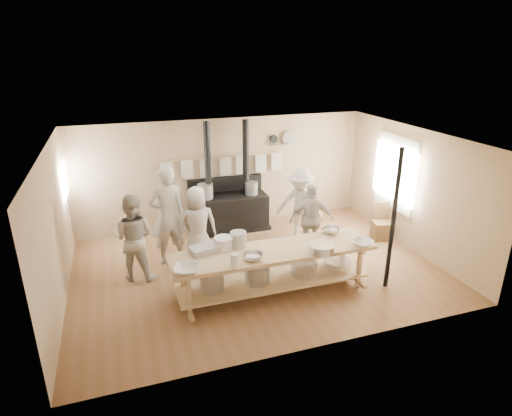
# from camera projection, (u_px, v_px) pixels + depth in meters

# --- Properties ---
(ground) EXTENTS (7.00, 7.00, 0.00)m
(ground) POSITION_uv_depth(u_px,v_px,m) (257.00, 269.00, 8.48)
(ground) COLOR brown
(ground) RESTS_ON ground
(room_shell) EXTENTS (7.00, 7.00, 7.00)m
(room_shell) POSITION_uv_depth(u_px,v_px,m) (257.00, 192.00, 7.90)
(room_shell) COLOR tan
(room_shell) RESTS_ON ground
(window_right) EXTENTS (0.09, 1.50, 1.65)m
(window_right) POSITION_uv_depth(u_px,v_px,m) (396.00, 173.00, 9.51)
(window_right) COLOR beige
(window_right) RESTS_ON ground
(left_opening) EXTENTS (0.00, 0.90, 0.90)m
(left_opening) POSITION_uv_depth(u_px,v_px,m) (65.00, 180.00, 8.66)
(left_opening) COLOR white
(left_opening) RESTS_ON ground
(stove) EXTENTS (1.90, 0.75, 2.60)m
(stove) POSITION_uv_depth(u_px,v_px,m) (228.00, 209.00, 10.17)
(stove) COLOR black
(stove) RESTS_ON ground
(towel_rail) EXTENTS (3.00, 0.04, 0.47)m
(towel_rail) POSITION_uv_depth(u_px,v_px,m) (225.00, 163.00, 10.06)
(towel_rail) COLOR tan
(towel_rail) RESTS_ON ground
(back_wall_shelf) EXTENTS (0.63, 0.14, 0.32)m
(back_wall_shelf) POSITION_uv_depth(u_px,v_px,m) (282.00, 140.00, 10.36)
(back_wall_shelf) COLOR tan
(back_wall_shelf) RESTS_ON ground
(prep_table) EXTENTS (3.60, 0.90, 0.85)m
(prep_table) POSITION_uv_depth(u_px,v_px,m) (273.00, 267.00, 7.49)
(prep_table) COLOR tan
(prep_table) RESTS_ON ground
(support_post) EXTENTS (0.08, 0.08, 2.60)m
(support_post) POSITION_uv_depth(u_px,v_px,m) (393.00, 221.00, 7.43)
(support_post) COLOR black
(support_post) RESTS_ON ground
(cook_far_left) EXTENTS (0.82, 0.62, 2.02)m
(cook_far_left) POSITION_uv_depth(u_px,v_px,m) (167.00, 216.00, 8.45)
(cook_far_left) COLOR beige
(cook_far_left) RESTS_ON ground
(cook_left) EXTENTS (1.00, 0.91, 1.67)m
(cook_left) POSITION_uv_depth(u_px,v_px,m) (133.00, 237.00, 7.89)
(cook_left) COLOR beige
(cook_left) RESTS_ON ground
(cook_center) EXTENTS (0.79, 0.53, 1.60)m
(cook_center) POSITION_uv_depth(u_px,v_px,m) (198.00, 225.00, 8.51)
(cook_center) COLOR beige
(cook_center) RESTS_ON ground
(cook_right) EXTENTS (0.98, 0.62, 1.55)m
(cook_right) POSITION_uv_depth(u_px,v_px,m) (311.00, 220.00, 8.85)
(cook_right) COLOR beige
(cook_right) RESTS_ON ground
(cook_by_window) EXTENTS (1.21, 1.16, 1.65)m
(cook_by_window) POSITION_uv_depth(u_px,v_px,m) (300.00, 205.00, 9.55)
(cook_by_window) COLOR beige
(cook_by_window) RESTS_ON ground
(chair) EXTENTS (0.48, 0.48, 0.84)m
(chair) POSITION_uv_depth(u_px,v_px,m) (381.00, 228.00, 9.75)
(chair) COLOR brown
(chair) RESTS_ON ground
(bowl_white_a) EXTENTS (0.53, 0.53, 0.10)m
(bowl_white_a) POSITION_uv_depth(u_px,v_px,m) (187.00, 270.00, 6.62)
(bowl_white_a) COLOR white
(bowl_white_a) RESTS_ON prep_table
(bowl_steel_a) EXTENTS (0.48, 0.48, 0.11)m
(bowl_steel_a) POSITION_uv_depth(u_px,v_px,m) (253.00, 257.00, 7.03)
(bowl_steel_a) COLOR silver
(bowl_steel_a) RESTS_ON prep_table
(bowl_white_b) EXTENTS (0.50, 0.50, 0.09)m
(bowl_white_b) POSITION_uv_depth(u_px,v_px,m) (362.00, 243.00, 7.53)
(bowl_white_b) COLOR white
(bowl_white_b) RESTS_ON prep_table
(bowl_steel_b) EXTENTS (0.34, 0.34, 0.10)m
(bowl_steel_b) POSITION_uv_depth(u_px,v_px,m) (331.00, 230.00, 8.03)
(bowl_steel_b) COLOR silver
(bowl_steel_b) RESTS_ON prep_table
(roasting_pan) EXTENTS (0.55, 0.43, 0.11)m
(roasting_pan) POSITION_uv_depth(u_px,v_px,m) (205.00, 249.00, 7.28)
(roasting_pan) COLOR #B2B2B7
(roasting_pan) RESTS_ON prep_table
(mixing_bowl_large) EXTENTS (0.47, 0.47, 0.14)m
(mixing_bowl_large) POSITION_uv_depth(u_px,v_px,m) (321.00, 248.00, 7.28)
(mixing_bowl_large) COLOR silver
(mixing_bowl_large) RESTS_ON prep_table
(bucket_galv) EXTENTS (0.37, 0.37, 0.27)m
(bucket_galv) POSITION_uv_depth(u_px,v_px,m) (238.00, 239.00, 7.47)
(bucket_galv) COLOR gray
(bucket_galv) RESTS_ON prep_table
(deep_bowl_enamel) EXTENTS (0.39, 0.39, 0.21)m
(deep_bowl_enamel) POSITION_uv_depth(u_px,v_px,m) (224.00, 243.00, 7.40)
(deep_bowl_enamel) COLOR white
(deep_bowl_enamel) RESTS_ON prep_table
(pitcher) EXTENTS (0.14, 0.14, 0.21)m
(pitcher) POSITION_uv_depth(u_px,v_px,m) (235.00, 260.00, 6.82)
(pitcher) COLOR white
(pitcher) RESTS_ON prep_table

